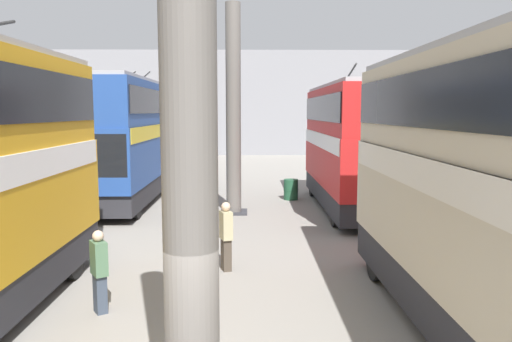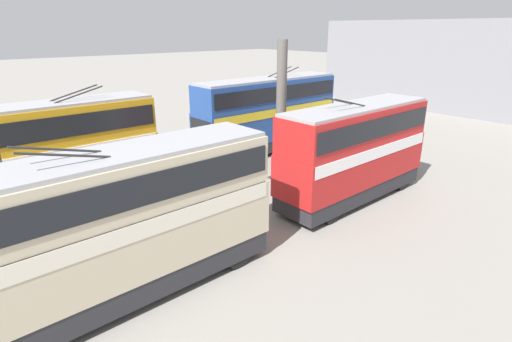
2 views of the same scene
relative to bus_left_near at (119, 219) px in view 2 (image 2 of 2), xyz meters
The scene contains 11 objects.
ground_plane 5.92m from the bus_left_near, 117.48° to the left, with size 240.00×240.00×0.00m, color gray.
depot_back_wall 37.99m from the bus_left_near, ahead, with size 0.50×36.00×9.30m.
support_column_far 12.47m from the bus_left_near, 21.74° to the left, with size 1.02×1.02×7.88m.
bus_left_near is the anchor object (origin of this frame).
bus_left_far 12.25m from the bus_left_near, ahead, with size 9.17×2.54×5.55m.
bus_right_mid 9.26m from the bus_left_near, 84.14° to the left, with size 9.31×2.54×5.76m.
bus_right_far 17.45m from the bus_left_near, 31.87° to the left, with size 11.38×2.54×5.85m.
person_by_right_row 7.47m from the bus_left_near, 73.77° to the left, with size 0.48×0.43×1.63m.
person_by_left_row 4.26m from the bus_left_near, 143.76° to the left, with size 0.43×0.25×1.77m.
person_aisle_midway 6.76m from the bus_left_near, 45.08° to the left, with size 0.47×0.36×1.70m.
oil_drum 14.86m from the bus_left_near, ahead, with size 0.66×0.66×0.90m.
Camera 2 is at (-1.74, -15.80, 8.42)m, focal length 28.00 mm.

